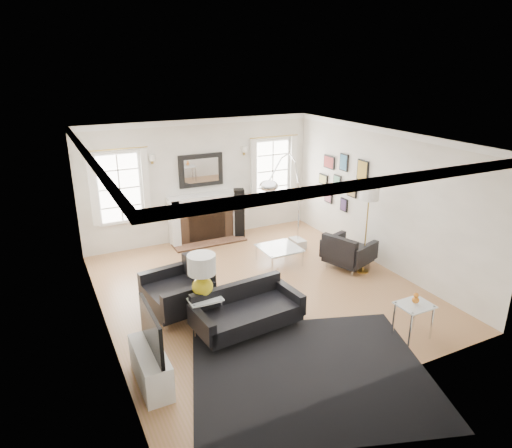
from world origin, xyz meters
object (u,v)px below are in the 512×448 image
armchair_left (181,292)px  armchair_right (347,252)px  sofa (246,311)px  coffee_table (279,249)px  fireplace (205,218)px  arc_floor_lamp (285,204)px  gourd_lamp (202,273)px

armchair_left → armchair_right: size_ratio=1.06×
sofa → armchair_left: size_ratio=1.50×
armchair_left → coffee_table: armchair_left is taller
fireplace → arc_floor_lamp: bearing=-63.1°
sofa → gourd_lamp: 0.94m
sofa → coffee_table: sofa is taller
gourd_lamp → arc_floor_lamp: bearing=33.8°
coffee_table → gourd_lamp: gourd_lamp is taller
armchair_left → gourd_lamp: bearing=-73.9°
armchair_right → coffee_table: 1.38m
sofa → armchair_right: size_ratio=1.59×
armchair_right → arc_floor_lamp: bearing=143.8°
armchair_right → gourd_lamp: bearing=-166.3°
arc_floor_lamp → coffee_table: bearing=153.8°
fireplace → arc_floor_lamp: 2.33m
arc_floor_lamp → sofa: bearing=-133.3°
gourd_lamp → coffee_table: bearing=35.7°
fireplace → coffee_table: 2.14m
fireplace → arc_floor_lamp: size_ratio=0.71×
sofa → gourd_lamp: size_ratio=2.54×
gourd_lamp → arc_floor_lamp: (2.37, 1.59, 0.33)m
fireplace → sofa: 3.94m
arc_floor_lamp → armchair_right: bearing=-36.2°
coffee_table → gourd_lamp: bearing=-144.3°
sofa → armchair_left: bearing=130.3°
armchair_left → armchair_right: bearing=3.6°
armchair_left → gourd_lamp: gourd_lamp is taller
sofa → coffee_table: (1.69, 1.93, 0.02)m
sofa → coffee_table: size_ratio=2.23×
armchair_left → armchair_right: (3.58, 0.22, -0.06)m
armchair_right → sofa: bearing=-158.2°
armchair_left → fireplace: bearing=62.3°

